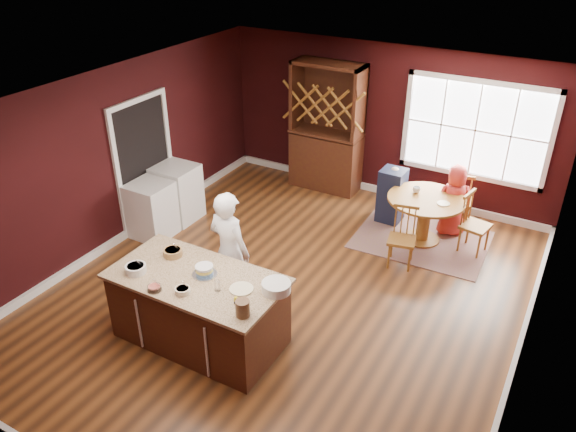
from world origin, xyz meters
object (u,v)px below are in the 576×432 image
Objects in this scene: toddler at (389,176)px; chair_east at (476,224)px; kitchen_island at (199,310)px; baker at (229,251)px; high_chair at (392,194)px; chair_south at (402,238)px; chair_north at (458,198)px; dryer at (177,193)px; hutch at (327,128)px; dining_table at (425,210)px; layer_cake at (204,270)px; washer at (151,210)px; seated_woman at (454,200)px.

chair_east is at bearing -10.45° from toddler.
kitchen_island is 2.12× the size of chair_east.
high_chair is (1.03, 3.18, -0.35)m from baker.
chair_south is 0.92× the size of chair_north.
dryer reaches higher than toddler.
kitchen_island is 0.88× the size of hutch.
layer_cake is (-1.58, -3.48, 0.45)m from dining_table.
baker is 2.32m from washer.
dining_table is at bearing 73.16° from chair_south.
baker is 3.81m from chair_east.
layer_cake is 4.38m from seated_woman.
toddler is (-0.75, 0.35, 0.28)m from dining_table.
toddler is (-0.68, 1.18, 0.35)m from chair_south.
chair_east is 0.96× the size of chair_north.
high_chair is at bearing 28.04° from dryer.
washer is at bearing -118.89° from hutch.
dryer is at bearing -161.12° from dining_table.
chair_south is at bearing 60.40° from layer_cake.
kitchen_island is 4.36m from chair_east.
chair_east reaches higher than dining_table.
seated_woman is (1.96, 4.01, 0.15)m from kitchen_island.
layer_cake is 0.31× the size of dryer.
dining_table is 1.18× the size of chair_north.
dining_table is (1.64, 3.57, 0.10)m from kitchen_island.
dining_table is 1.24× the size of high_chair.
kitchen_island is 2.03× the size of chair_north.
chair_south is (1.57, 2.74, 0.02)m from kitchen_island.
baker is 1.84× the size of washer.
seated_woman is at bearing -115.28° from baker.
kitchen_island is 1.72× the size of dining_table.
baker is 5.65× the size of layer_cake.
hutch reaches higher than baker.
chair_south is at bearing 45.53° from seated_woman.
baker is 3.30m from toddler.
dryer is at bearing 175.52° from chair_south.
dryer is at bearing 117.41° from chair_east.
baker is 1.72× the size of high_chair.
kitchen_island is 0.85m from baker.
toddler is at bearing -22.37° from seated_woman.
chair_south is at bearing -40.71° from hutch.
seated_woman is 1.25× the size of dryer.
hutch reaches higher than dryer.
layer_cake is 3.93m from toddler.
baker is 1.79× the size of chair_south.
baker is 1.65× the size of chair_north.
chair_north is (-0.44, 0.66, 0.02)m from chair_east.
layer_cake reaches higher than toddler.
seated_woman is 1.10m from toddler.
toddler is at bearing 28.36° from dryer.
chair_east reaches higher than toddler.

